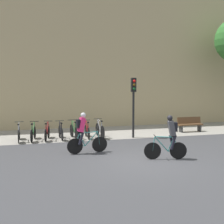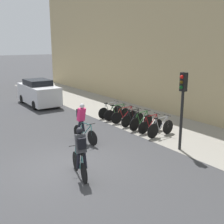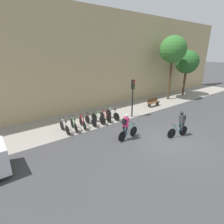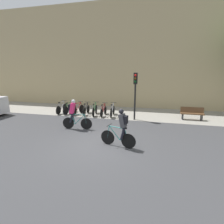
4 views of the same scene
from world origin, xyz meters
TOP-DOWN VIEW (x-y plane):
  - ground at (0.00, 0.00)m, footprint 200.00×200.00m
  - kerb_strip at (0.00, 6.75)m, footprint 44.00×4.50m
  - building_facade at (0.00, 9.30)m, footprint 44.00×0.60m
  - cyclist_pink at (-2.13, 1.91)m, footprint 1.80×0.48m
  - cyclist_grey at (1.06, 0.07)m, footprint 1.70×0.57m
  - parked_bike_0 at (-4.90, 5.36)m, footprint 0.46×1.71m
  - parked_bike_1 at (-4.19, 5.36)m, footprint 0.46×1.70m
  - parked_bike_2 at (-3.48, 5.36)m, footprint 0.50×1.65m
  - parked_bike_3 at (-2.76, 5.36)m, footprint 0.46×1.60m
  - parked_bike_4 at (-2.04, 5.36)m, footprint 0.46×1.73m
  - parked_bike_5 at (-1.33, 5.36)m, footprint 0.46×1.59m
  - parked_bike_6 at (-0.62, 5.36)m, footprint 0.46×1.78m
  - traffic_light_pole at (1.13, 4.78)m, footprint 0.26×0.30m
  - bench at (5.09, 5.74)m, footprint 1.56×0.44m

SIDE VIEW (x-z plane):
  - ground at x=0.00m, z-range 0.00..0.00m
  - kerb_strip at x=0.00m, z-range 0.00..0.01m
  - parked_bike_5 at x=-1.33m, z-range -0.09..0.86m
  - parked_bike_3 at x=-2.76m, z-range -0.09..0.87m
  - parked_bike_2 at x=-3.48m, z-range -0.09..0.88m
  - parked_bike_1 at x=-4.19m, z-range -0.08..0.88m
  - parked_bike_0 at x=-4.90m, z-range -0.08..0.89m
  - parked_bike_4 at x=-2.04m, z-range -0.08..0.90m
  - parked_bike_6 at x=-0.62m, z-range -0.08..0.91m
  - bench at x=5.09m, z-range 0.02..0.91m
  - cyclist_pink at x=-2.13m, z-range 0.05..1.84m
  - cyclist_grey at x=1.06m, z-range 0.05..1.84m
  - traffic_light_pole at x=1.13m, z-range 0.64..3.92m
  - building_facade at x=0.00m, z-range 0.00..9.37m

